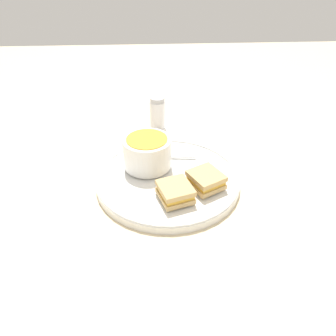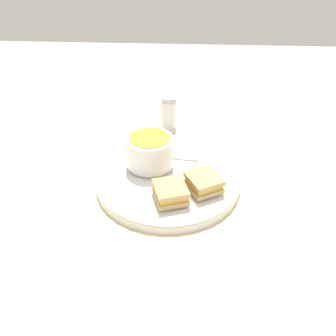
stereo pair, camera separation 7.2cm
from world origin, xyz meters
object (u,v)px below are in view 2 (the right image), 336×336
object	(u,v)px
spoon	(167,155)
salt_shaker	(169,113)
sandwich_half_far	(204,183)
sandwich_half_near	(171,192)
soup_bowl	(150,151)

from	to	relation	value
spoon	salt_shaker	xyz separation A→B (m)	(0.19, 0.01, 0.02)
sandwich_half_far	salt_shaker	distance (m)	0.33
spoon	sandwich_half_far	xyz separation A→B (m)	(-0.12, -0.08, 0.01)
sandwich_half_near	salt_shaker	world-z (taller)	salt_shaker
soup_bowl	salt_shaker	world-z (taller)	same
spoon	sandwich_half_near	bearing A→B (deg)	101.43
spoon	soup_bowl	bearing A→B (deg)	45.72
spoon	salt_shaker	size ratio (longest dim) A/B	1.10
soup_bowl	spoon	bearing A→B (deg)	-49.68
soup_bowl	salt_shaker	bearing A→B (deg)	-7.65
spoon	salt_shaker	world-z (taller)	salt_shaker
sandwich_half_far	sandwich_half_near	bearing A→B (deg)	118.26
soup_bowl	sandwich_half_far	bearing A→B (deg)	-124.84
sandwich_half_near	soup_bowl	bearing A→B (deg)	24.27
spoon	salt_shaker	bearing A→B (deg)	-82.14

